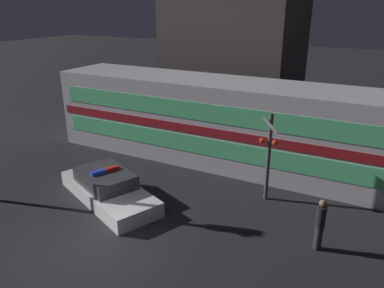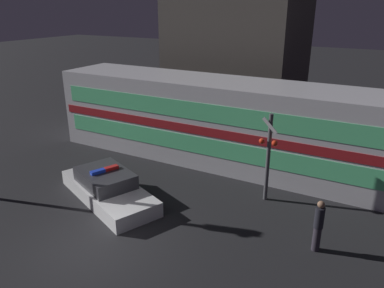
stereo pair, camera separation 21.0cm
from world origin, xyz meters
name	(u,v)px [view 2 (the right image)]	position (x,y,z in m)	size (l,w,h in m)	color
ground_plane	(97,246)	(0.00, 0.00, 0.00)	(120.00, 120.00, 0.00)	black
train	(264,129)	(2.51, 7.82, 1.86)	(20.06, 3.15, 3.72)	silver
police_car	(108,188)	(-1.65, 2.45, 0.43)	(4.95, 3.46, 1.19)	silver
pedestrian	(318,225)	(5.82, 2.97, 0.84)	(0.27, 0.27, 1.63)	#2D2833
crossing_signal_near	(268,154)	(3.53, 5.19, 1.82)	(0.67, 0.31, 3.31)	#4C4C51
building_left	(239,38)	(-1.56, 14.67, 4.93)	(7.24, 6.39, 9.85)	#47423D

